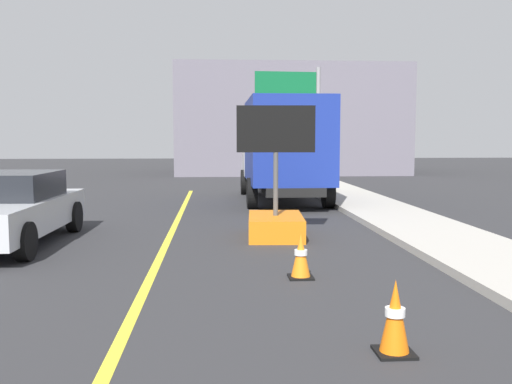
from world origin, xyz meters
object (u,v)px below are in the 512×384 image
box_truck (283,147)px  traffic_cone_far_lane (301,256)px  highway_guide_sign (300,105)px  traffic_cone_mid_lane (395,318)px  pickup_car (6,208)px  arrow_board_trailer (276,214)px

box_truck → traffic_cone_far_lane: box_truck is taller
box_truck → traffic_cone_far_lane: 10.19m
highway_guide_sign → traffic_cone_mid_lane: 19.00m
box_truck → pickup_car: box_truck is taller
box_truck → highway_guide_sign: 6.05m
pickup_car → traffic_cone_mid_lane: (5.71, -5.99, -0.34)m
box_truck → traffic_cone_mid_lane: (-0.49, -13.00, -1.41)m
pickup_car → traffic_cone_mid_lane: bearing=-46.4°
highway_guide_sign → traffic_cone_far_lane: 16.17m
traffic_cone_mid_lane → arrow_board_trailer: bearing=94.0°
box_truck → highway_guide_sign: size_ratio=1.32×
box_truck → pickup_car: bearing=-131.5°
highway_guide_sign → box_truck: bearing=-103.6°
highway_guide_sign → traffic_cone_far_lane: (-2.31, -15.70, -3.09)m
pickup_car → traffic_cone_mid_lane: pickup_car is taller
box_truck → pickup_car: size_ratio=1.45×
traffic_cone_mid_lane → traffic_cone_far_lane: traffic_cone_mid_lane is taller
arrow_board_trailer → box_truck: 6.76m
box_truck → highway_guide_sign: bearing=76.4°
arrow_board_trailer → highway_guide_sign: (2.31, 12.23, 2.94)m
box_truck → pickup_car: (-6.20, -7.01, -1.07)m
pickup_car → highway_guide_sign: (7.57, 12.66, 2.73)m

